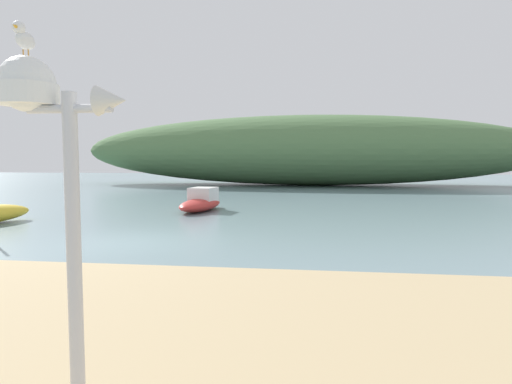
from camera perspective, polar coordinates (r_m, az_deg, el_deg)
name	(u,v)px	position (r m, az deg, el deg)	size (l,w,h in m)	color
ground_plane	(133,242)	(13.93, -15.41, -6.17)	(120.00, 120.00, 0.00)	gray
distant_hill	(310,150)	(42.06, 6.95, 5.32)	(43.18, 11.18, 6.50)	#517547
mast_structure	(44,127)	(4.06, -25.46, 7.52)	(1.09, 0.49, 3.13)	silver
seagull_on_radar	(24,38)	(4.23, -27.52, 17.08)	(0.17, 0.35, 0.24)	orange
motorboat_inner_mooring	(201,202)	(21.41, -7.04, -1.30)	(1.89, 3.90, 1.10)	#B72D28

